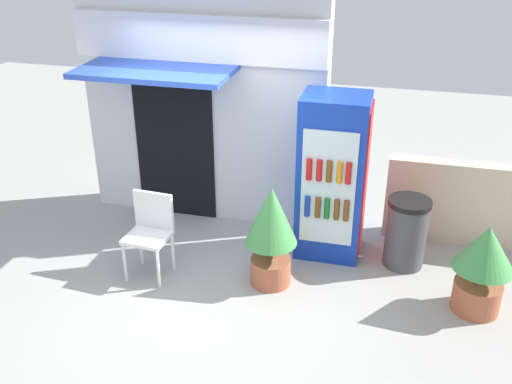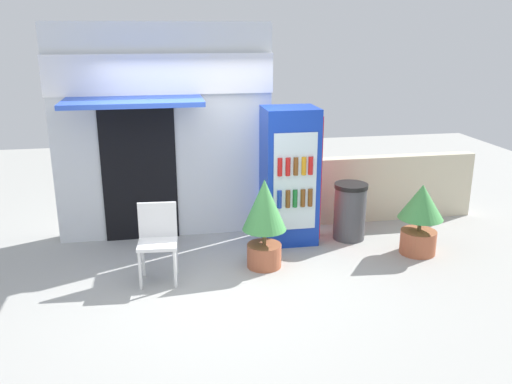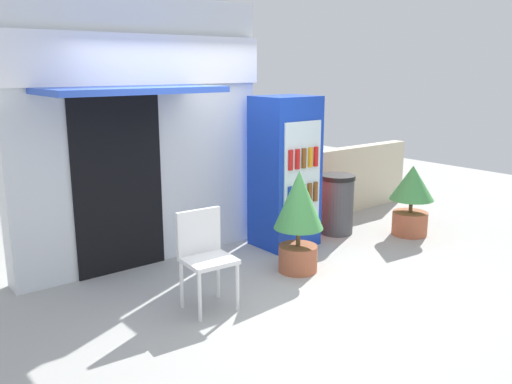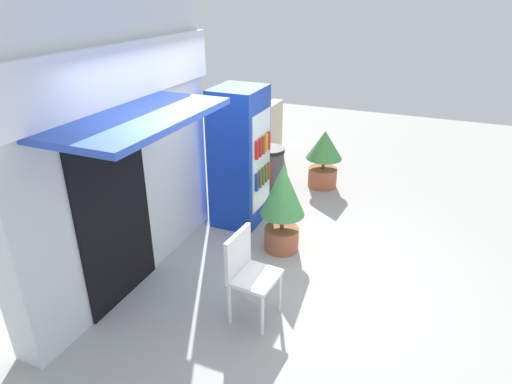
# 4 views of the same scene
# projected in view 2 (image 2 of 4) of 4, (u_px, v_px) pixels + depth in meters

# --- Properties ---
(ground) EXTENTS (16.00, 16.00, 0.00)m
(ground) POSITION_uv_depth(u_px,v_px,m) (208.00, 278.00, 6.44)
(ground) COLOR #A3A39E
(storefront_building) EXTENTS (3.00, 1.21, 2.97)m
(storefront_building) POSITION_uv_depth(u_px,v_px,m) (162.00, 131.00, 7.41)
(storefront_building) COLOR silver
(storefront_building) RESTS_ON ground
(drink_cooler) EXTENTS (0.74, 0.67, 1.88)m
(drink_cooler) POSITION_uv_depth(u_px,v_px,m) (290.00, 176.00, 7.33)
(drink_cooler) COLOR #1438B2
(drink_cooler) RESTS_ON ground
(plastic_chair) EXTENTS (0.48, 0.44, 0.93)m
(plastic_chair) POSITION_uv_depth(u_px,v_px,m) (158.00, 236.00, 6.27)
(plastic_chair) COLOR white
(plastic_chair) RESTS_ON ground
(potted_plant_near_shop) EXTENTS (0.55, 0.55, 1.14)m
(potted_plant_near_shop) POSITION_uv_depth(u_px,v_px,m) (264.00, 216.00, 6.57)
(potted_plant_near_shop) COLOR #AD5B3D
(potted_plant_near_shop) RESTS_ON ground
(potted_plant_curbside) EXTENTS (0.59, 0.59, 0.95)m
(potted_plant_curbside) POSITION_uv_depth(u_px,v_px,m) (421.00, 214.00, 7.00)
(potted_plant_curbside) COLOR #AD5B3D
(potted_plant_curbside) RESTS_ON ground
(trash_bin) EXTENTS (0.47, 0.47, 0.81)m
(trash_bin) POSITION_uv_depth(u_px,v_px,m) (350.00, 211.00, 7.55)
(trash_bin) COLOR #47474C
(trash_bin) RESTS_ON ground
(stone_boundary_wall) EXTENTS (2.50, 0.21, 1.01)m
(stone_boundary_wall) POSITION_uv_depth(u_px,v_px,m) (395.00, 187.00, 8.34)
(stone_boundary_wall) COLOR beige
(stone_boundary_wall) RESTS_ON ground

